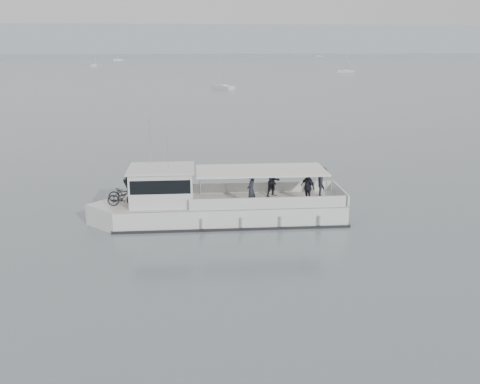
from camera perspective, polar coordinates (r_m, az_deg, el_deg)
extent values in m
plane|color=slate|center=(26.64, -4.20, -4.80)|extent=(1400.00, 1400.00, 0.00)
cube|color=#939EA8|center=(585.00, -6.23, 15.88)|extent=(1400.00, 90.00, 28.00)
cube|color=silver|center=(28.80, -0.99, -2.23)|extent=(12.13, 3.48, 1.31)
cube|color=silver|center=(29.05, -12.96, -2.48)|extent=(3.27, 3.27, 1.31)
cube|color=beige|center=(28.61, -1.00, -0.98)|extent=(12.13, 3.48, 0.06)
cube|color=black|center=(28.93, -0.99, -2.99)|extent=(12.34, 3.60, 0.18)
cube|color=silver|center=(30.18, 2.23, 0.48)|extent=(8.04, 0.27, 0.60)
cube|color=silver|center=(27.23, 3.03, -1.20)|extent=(8.04, 0.27, 0.60)
cube|color=silver|center=(29.52, 10.67, -0.13)|extent=(0.17, 3.22, 0.60)
cube|color=silver|center=(28.37, -8.32, 0.61)|extent=(3.28, 2.78, 1.81)
cube|color=black|center=(28.47, -11.46, 0.83)|extent=(0.62, 2.53, 1.16)
cube|color=black|center=(28.29, -8.34, 1.20)|extent=(3.08, 2.82, 0.70)
cube|color=silver|center=(28.14, -8.39, 2.49)|extent=(3.48, 2.99, 0.10)
cube|color=white|center=(28.33, 2.24, 2.32)|extent=(6.90, 3.16, 0.08)
cylinder|color=silver|center=(26.97, -4.21, -0.22)|extent=(0.06, 0.06, 1.66)
cylinder|color=silver|center=(29.69, -4.29, 1.25)|extent=(0.06, 0.06, 1.66)
cylinder|color=silver|center=(27.78, 9.18, 0.09)|extent=(0.06, 0.06, 1.66)
cylinder|color=silver|center=(30.43, 7.93, 1.49)|extent=(0.06, 0.06, 1.66)
cylinder|color=silver|center=(28.81, -9.60, 5.39)|extent=(0.03, 0.03, 2.61)
cylinder|color=silver|center=(27.20, -7.72, 4.45)|extent=(0.03, 0.03, 2.21)
cylinder|color=silver|center=(27.05, -3.93, -3.34)|extent=(0.25, 0.25, 0.50)
cylinder|color=silver|center=(27.15, 0.32, -3.23)|extent=(0.25, 0.25, 0.50)
cylinder|color=silver|center=(27.39, 4.52, -3.11)|extent=(0.25, 0.25, 0.50)
cylinder|color=silver|center=(27.78, 8.62, -2.97)|extent=(0.25, 0.25, 0.50)
imported|color=black|center=(29.07, -12.20, -0.14)|extent=(1.74, 0.64, 0.91)
imported|color=black|center=(28.29, -12.40, -0.53)|extent=(1.60, 0.48, 0.96)
imported|color=#23242F|center=(27.60, 1.21, 0.22)|extent=(0.65, 0.73, 1.69)
imported|color=#23242F|center=(29.31, 3.62, 1.11)|extent=(1.03, 0.97, 1.69)
imported|color=#23242F|center=(28.35, 7.22, 0.51)|extent=(0.86, 1.06, 1.69)
imported|color=#23242F|center=(29.52, 8.73, 1.06)|extent=(0.77, 1.16, 1.69)
cube|color=silver|center=(245.76, -15.15, 12.90)|extent=(3.05, 7.11, 0.75)
cube|color=silver|center=(245.75, -15.15, 12.97)|extent=(2.22, 2.63, 0.45)
cylinder|color=silver|center=(245.65, -15.22, 13.85)|extent=(0.08, 0.08, 7.57)
cube|color=silver|center=(424.60, 8.44, 14.13)|extent=(5.21, 4.23, 0.75)
cube|color=silver|center=(424.59, 8.44, 14.18)|extent=(2.30, 2.20, 0.45)
cube|color=silver|center=(189.39, 11.26, 12.51)|extent=(5.88, 3.80, 0.75)
cube|color=silver|center=(189.37, 11.26, 12.61)|extent=(2.42, 2.20, 0.45)
cylinder|color=silver|center=(189.26, 11.31, 13.53)|extent=(0.08, 0.08, 6.18)
cube|color=silver|center=(328.03, -12.92, 13.56)|extent=(6.66, 5.57, 0.75)
cube|color=silver|center=(328.02, -12.93, 13.62)|extent=(2.97, 2.86, 0.45)
cylinder|color=silver|center=(327.94, -12.97, 14.25)|extent=(0.08, 0.08, 7.31)
cube|color=silver|center=(116.76, -1.82, 11.11)|extent=(4.74, 5.60, 0.75)
cube|color=silver|center=(116.73, -1.82, 11.26)|extent=(2.42, 2.51, 0.45)
cylinder|color=silver|center=(116.55, -1.83, 12.77)|extent=(0.08, 0.08, 6.17)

